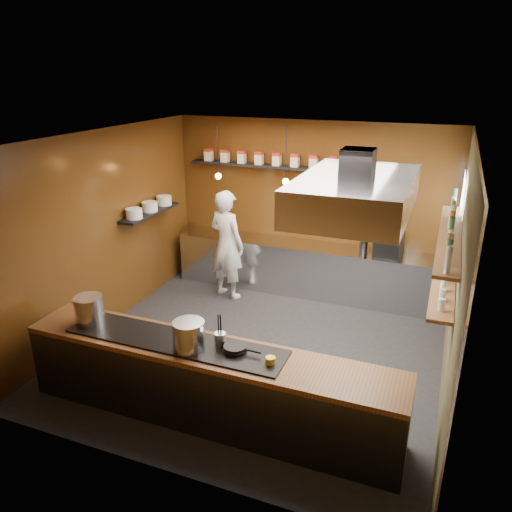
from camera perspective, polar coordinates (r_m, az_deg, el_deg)
The scene contains 26 objects.
floor at distance 7.32m, azimuth 0.33°, elevation -10.64°, with size 5.00×5.00×0.00m, color black.
back_wall at distance 8.94m, azimuth 6.18°, elevation 5.60°, with size 5.00×5.00×0.00m, color #3C1F0A.
left_wall at distance 7.87m, azimuth -16.89°, elevation 2.72°, with size 5.00×5.00×0.00m, color #3C1F0A.
right_wall at distance 6.28m, azimuth 22.16°, elevation -2.49°, with size 5.00×5.00×0.00m, color #423D25.
ceiling at distance 6.31m, azimuth 0.38°, elevation 13.32°, with size 5.00×5.00×0.00m, color silver.
window_pane at distance 7.78m, azimuth 22.33°, elevation 4.92°, with size 1.00×1.00×0.00m, color white.
prep_counter at distance 8.97m, azimuth 5.35°, elevation -1.40°, with size 4.60×0.65×0.90m, color silver.
pass_counter at distance 5.85m, azimuth -5.55°, elevation -14.27°, with size 4.40×0.72×0.94m.
tin_shelf at distance 8.93m, azimuth 0.45°, elevation 10.31°, with size 2.60×0.26×0.04m, color black.
plate_shelf at distance 8.54m, azimuth -12.00°, elevation 4.89°, with size 0.30×1.40×0.04m, color black.
bottle_shelf_upper at distance 6.42m, azimuth 21.27°, elevation 2.14°, with size 0.26×2.80×0.04m, color brown.
bottle_shelf_lower at distance 6.58m, azimuth 20.75°, elevation -1.75°, with size 0.26×2.80×0.04m, color brown.
extractor_hood at distance 5.67m, azimuth 11.31°, elevation 7.00°, with size 1.20×2.00×0.72m.
pendant_left at distance 8.54m, azimuth -4.35°, elevation 9.44°, with size 0.10×0.10×0.95m.
pendant_right at distance 8.10m, azimuth 3.42°, elevation 8.84°, with size 0.10×0.10×0.95m.
storage_tins at distance 8.85m, azimuth 1.37°, elevation 11.08°, with size 2.43×0.13×0.22m.
plate_stacks at distance 8.52m, azimuth -12.05°, elevation 5.54°, with size 0.26×1.16×0.16m.
bottles at distance 6.38m, azimuth 21.44°, elevation 3.33°, with size 0.06×2.66×0.24m.
wine_glasses at distance 6.55m, azimuth 20.84°, elevation -1.06°, with size 0.07×2.37×0.13m.
stockpot_large at distance 6.31m, azimuth -18.52°, elevation -5.83°, with size 0.34×0.34×0.33m, color silver.
stockpot_small at distance 5.50m, azimuth -7.67°, elevation -8.98°, with size 0.35×0.35×0.33m, color #B6B9BE.
utensil_crock at distance 5.55m, azimuth -4.13°, elevation -9.53°, with size 0.13×0.13×0.16m, color silver.
frying_pan at distance 5.48m, azimuth -2.38°, elevation -10.52°, with size 0.44×0.27×0.07m.
butter_jar at distance 5.27m, azimuth 1.65°, elevation -11.92°, with size 0.10×0.10×0.09m, color yellow.
espresso_machine at distance 8.43m, azimuth 14.90°, elevation 1.30°, with size 0.42×0.40×0.42m, color black.
chef at distance 8.61m, azimuth -3.35°, elevation 1.30°, with size 0.70×0.46×1.91m, color white.
Camera 1 is at (2.25, -5.84, 3.81)m, focal length 35.00 mm.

